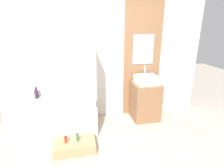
% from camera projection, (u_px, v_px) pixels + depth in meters
% --- Properties ---
extents(ground_plane, '(12.00, 12.00, 0.00)m').
position_uv_depth(ground_plane, '(124.00, 166.00, 2.50)').
color(ground_plane, '#A39989').
extents(wall_tiled_back, '(4.20, 0.06, 2.60)m').
position_uv_depth(wall_tiled_back, '(105.00, 57.00, 3.55)').
color(wall_tiled_back, beige).
rests_on(wall_tiled_back, ground_plane).
extents(wall_wood_accent, '(0.80, 0.04, 2.60)m').
position_uv_depth(wall_wood_accent, '(143.00, 56.00, 3.66)').
color(wall_wood_accent, brown).
rests_on(wall_wood_accent, ground_plane).
extents(bathtub, '(1.18, 0.78, 0.56)m').
position_uv_depth(bathtub, '(64.00, 116.00, 3.30)').
color(bathtub, white).
rests_on(bathtub, ground_plane).
extents(glass_shower_screen, '(0.01, 0.47, 1.21)m').
position_uv_depth(glass_shower_screen, '(93.00, 71.00, 3.00)').
color(glass_shower_screen, silver).
rests_on(glass_shower_screen, bathtub).
extents(wooden_step_bench, '(0.65, 0.38, 0.16)m').
position_uv_depth(wooden_step_bench, '(75.00, 146.00, 2.79)').
color(wooden_step_bench, '#A87F56').
rests_on(wooden_step_bench, ground_plane).
extents(vanity_cabinet, '(0.54, 0.52, 0.78)m').
position_uv_depth(vanity_cabinet, '(145.00, 101.00, 3.69)').
color(vanity_cabinet, brown).
rests_on(vanity_cabinet, ground_plane).
extents(sink, '(0.43, 0.40, 0.35)m').
position_uv_depth(sink, '(146.00, 80.00, 3.54)').
color(sink, white).
rests_on(sink, vanity_cabinet).
extents(vase_tall_dark, '(0.07, 0.07, 0.23)m').
position_uv_depth(vase_tall_dark, '(37.00, 94.00, 3.37)').
color(vase_tall_dark, '#2D1E33').
rests_on(vase_tall_dark, bathtub).
extents(vase_round_light, '(0.11, 0.11, 0.11)m').
position_uv_depth(vase_round_light, '(44.00, 95.00, 3.39)').
color(vase_round_light, white).
rests_on(vase_round_light, bathtub).
extents(bottle_soap_primary, '(0.05, 0.05, 0.12)m').
position_uv_depth(bottle_soap_primary, '(66.00, 140.00, 2.73)').
color(bottle_soap_primary, red).
rests_on(bottle_soap_primary, wooden_step_bench).
extents(bottle_soap_secondary, '(0.04, 0.04, 0.14)m').
position_uv_depth(bottle_soap_secondary, '(77.00, 138.00, 2.76)').
color(bottle_soap_secondary, '#38704C').
rests_on(bottle_soap_secondary, wooden_step_bench).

